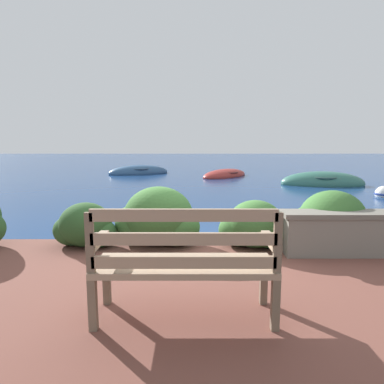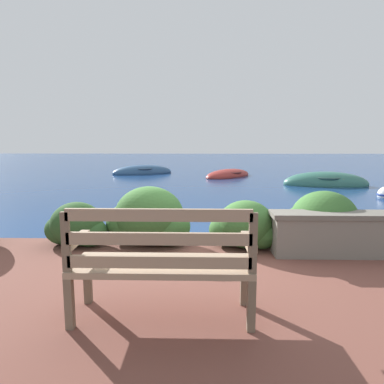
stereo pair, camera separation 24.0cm
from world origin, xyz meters
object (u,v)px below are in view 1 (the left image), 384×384
Objects in this scene: rowboat_nearest at (322,183)px; mooring_buoy at (382,194)px; park_bench at (184,261)px; rowboat_far at (138,173)px; rowboat_mid at (224,175)px.

mooring_buoy is at bearing -66.15° from rowboat_nearest.
park_bench reaches higher than mooring_buoy.
rowboat_far is (-7.52, 4.41, -0.01)m from rowboat_nearest.
rowboat_nearest is 4.56m from rowboat_mid.
rowboat_mid is 0.93× the size of rowboat_far.
park_bench is 0.47× the size of rowboat_mid.
park_bench reaches higher than rowboat_far.
rowboat_nearest reaches higher than mooring_buoy.
rowboat_mid is (1.58, 13.19, -0.65)m from park_bench.
rowboat_far is (-2.61, 14.50, -0.64)m from park_bench.
rowboat_nearest is at bearing 57.93° from park_bench.
rowboat_far is at bearing -67.91° from rowboat_mid.
mooring_buoy is (0.79, -2.66, 0.01)m from rowboat_nearest.
park_bench is 0.44× the size of rowboat_far.
park_bench is 0.45× the size of rowboat_nearest.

